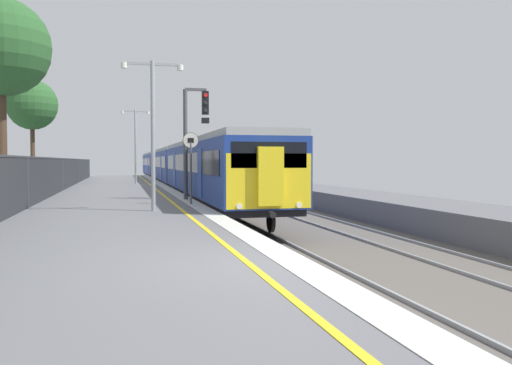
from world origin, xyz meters
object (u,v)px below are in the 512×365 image
background_tree_right (31,107)px  commuter_train_at_platform (173,165)px  platform_lamp_far (135,140)px  background_tree_centre (1,50)px  platform_lamp_mid (153,121)px  speed_limit_sign (191,159)px  signal_gantry (192,130)px

background_tree_right → commuter_train_at_platform: bearing=41.9°
platform_lamp_far → background_tree_centre: (-6.05, -13.84, 3.31)m
commuter_train_at_platform → background_tree_right: background_tree_right is taller
platform_lamp_mid → speed_limit_sign: bearing=57.4°
platform_lamp_far → background_tree_centre: background_tree_centre is taller
commuter_train_at_platform → background_tree_centre: bearing=-113.7°
speed_limit_sign → platform_lamp_mid: size_ratio=0.56×
platform_lamp_mid → background_tree_right: (-6.71, 20.18, 2.28)m
platform_lamp_mid → platform_lamp_far: (0.00, 21.59, 0.21)m
signal_gantry → platform_lamp_far: bearing=96.6°
commuter_train_at_platform → background_tree_right: (-10.09, -9.06, 3.94)m
background_tree_centre → platform_lamp_mid: bearing=-52.0°
signal_gantry → platform_lamp_mid: size_ratio=0.97×
signal_gantry → speed_limit_sign: signal_gantry is taller
speed_limit_sign → platform_lamp_mid: platform_lamp_mid is taller
platform_lamp_far → speed_limit_sign: bearing=-85.4°
speed_limit_sign → platform_lamp_mid: bearing=-122.6°
commuter_train_at_platform → signal_gantry: size_ratio=13.37×
commuter_train_at_platform → speed_limit_sign: bearing=-93.9°
speed_limit_sign → background_tree_right: background_tree_right is taller
signal_gantry → platform_lamp_far: 16.75m
speed_limit_sign → background_tree_centre: size_ratio=0.31×
signal_gantry → background_tree_centre: background_tree_centre is taller
speed_limit_sign → background_tree_right: 19.91m
platform_lamp_far → background_tree_right: (-6.71, -1.41, 2.07)m
background_tree_right → platform_lamp_mid: bearing=-71.6°
signal_gantry → background_tree_centre: bearing=160.6°
signal_gantry → platform_lamp_mid: 5.31m
speed_limit_sign → signal_gantry: bearing=81.5°
platform_lamp_far → commuter_train_at_platform: bearing=66.2°
commuter_train_at_platform → background_tree_centre: background_tree_centre is taller
platform_lamp_mid → platform_lamp_far: bearing=90.0°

